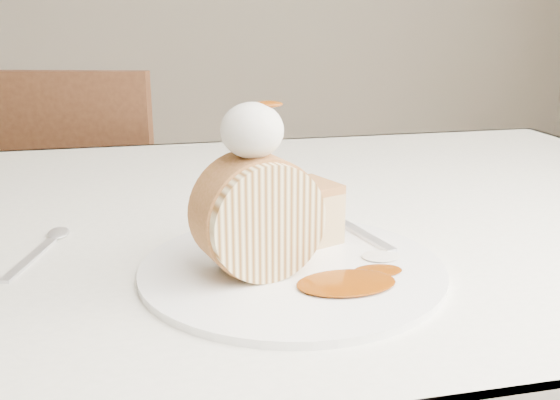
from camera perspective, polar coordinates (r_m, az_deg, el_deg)
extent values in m
cube|color=silver|center=(0.83, -1.96, -2.05)|extent=(1.40, 0.90, 0.04)
cube|color=silver|center=(1.28, -5.57, -0.83)|extent=(1.40, 0.01, 0.28)
cylinder|color=brown|center=(1.52, 19.40, -9.30)|extent=(0.06, 0.06, 0.71)
cube|color=brown|center=(1.67, -16.43, -3.92)|extent=(0.51, 0.51, 0.04)
cube|color=brown|center=(1.43, -19.57, 2.35)|extent=(0.41, 0.15, 0.44)
cylinder|color=brown|center=(1.87, -8.89, -8.55)|extent=(0.04, 0.04, 0.41)
cylinder|color=brown|center=(1.97, -19.21, -7.98)|extent=(0.04, 0.04, 0.41)
cylinder|color=brown|center=(1.56, -11.48, -14.12)|extent=(0.04, 0.04, 0.41)
cylinder|color=brown|center=(1.68, -23.66, -12.94)|extent=(0.04, 0.04, 0.41)
cylinder|color=brown|center=(1.66, 18.77, -13.01)|extent=(0.03, 0.03, 0.39)
cylinder|color=white|center=(0.62, 1.10, -6.27)|extent=(0.39, 0.39, 0.01)
cylinder|color=#F8E7AD|center=(0.59, -2.02, -1.52)|extent=(0.12, 0.09, 0.11)
cube|color=#B27243|center=(0.67, 2.12, -1.53)|extent=(0.08, 0.08, 0.06)
ellipsoid|color=silver|center=(0.57, -2.57, 6.37)|extent=(0.06, 0.06, 0.05)
ellipsoid|color=#743004|center=(0.57, -1.18, 9.39)|extent=(0.03, 0.02, 0.01)
cube|color=silver|center=(0.71, 7.28, -2.95)|extent=(0.06, 0.18, 0.00)
cube|color=silver|center=(0.70, -21.88, -5.04)|extent=(0.06, 0.14, 0.00)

